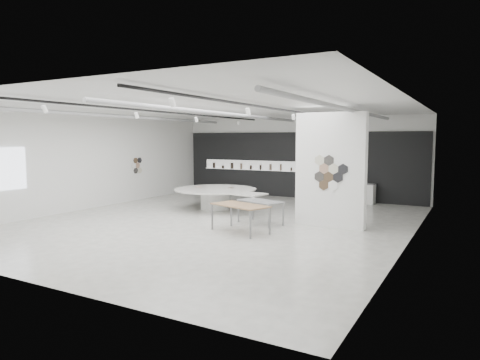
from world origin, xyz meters
The scene contains 7 objects.
room centered at (-0.09, 0.00, 2.07)m, with size 12.02×14.02×3.82m.
back_wall_display centered at (-0.08, 6.93, 1.54)m, with size 11.80×0.27×3.10m.
partition_column centered at (3.50, 1.00, 1.80)m, with size 2.20×0.38×3.60m.
display_island centered at (-1.46, 2.17, 0.54)m, with size 4.33×3.67×0.83m.
sample_table_wood centered at (1.40, -1.06, 0.77)m, with size 1.95×1.38×0.83m.
sample_table_stone centered at (1.37, 0.36, 0.70)m, with size 1.65×1.18×0.77m.
kitchen_counter centered at (3.00, 6.52, 0.44)m, with size 1.55×0.62×1.21m.
Camera 1 is at (7.50, -12.05, 2.76)m, focal length 32.00 mm.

